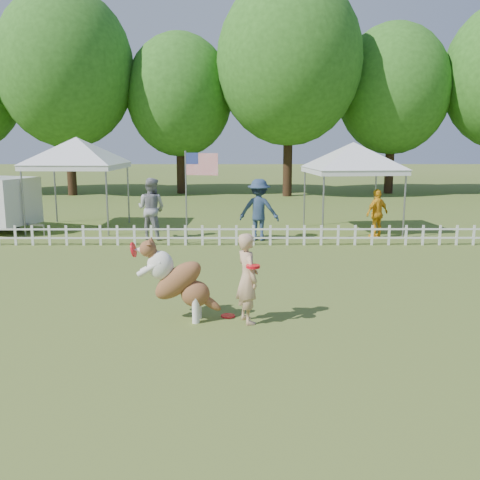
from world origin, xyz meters
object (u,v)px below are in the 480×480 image
at_px(canopy_tent_right, 352,189).
at_px(spectator_b, 259,210).
at_px(flag_pole, 186,198).
at_px(canopy_tent_left, 79,184).
at_px(handler, 247,278).
at_px(spectator_a, 151,209).
at_px(frisbee_on_turf, 228,316).
at_px(dog, 179,280).
at_px(spectator_c, 377,214).

height_order(canopy_tent_right, spectator_b, canopy_tent_right).
xyz_separation_m(canopy_tent_right, flag_pole, (-5.33, -1.98, -0.09)).
bearing_deg(canopy_tent_left, handler, -57.29).
bearing_deg(canopy_tent_left, spectator_a, -32.94).
relative_size(frisbee_on_turf, flag_pole, 0.09).
bearing_deg(handler, spectator_a, 0.02).
bearing_deg(dog, spectator_b, 81.82).
relative_size(dog, spectator_a, 0.74).
bearing_deg(handler, frisbee_on_turf, 29.39).
height_order(dog, flag_pole, flag_pole).
bearing_deg(canopy_tent_right, flag_pole, -165.44).
bearing_deg(spectator_c, frisbee_on_turf, 25.67).
relative_size(handler, spectator_c, 1.00).
distance_m(frisbee_on_turf, spectator_c, 8.98).
height_order(canopy_tent_left, spectator_b, canopy_tent_left).
distance_m(canopy_tent_right, flag_pole, 5.69).
height_order(frisbee_on_turf, spectator_c, spectator_c).
distance_m(dog, canopy_tent_left, 10.72).
relative_size(handler, frisbee_on_turf, 6.20).
relative_size(canopy_tent_left, spectator_c, 2.00).
bearing_deg(spectator_b, handler, 97.72).
bearing_deg(canopy_tent_left, flag_pole, -31.63).
relative_size(handler, canopy_tent_left, 0.50).
distance_m(canopy_tent_left, spectator_b, 6.58).
height_order(flag_pole, spectator_c, flag_pole).
xyz_separation_m(canopy_tent_right, spectator_a, (-6.49, -1.29, -0.51)).
bearing_deg(flag_pole, canopy_tent_right, 33.70).
height_order(dog, spectator_a, spectator_a).
distance_m(canopy_tent_right, spectator_c, 1.42).
bearing_deg(spectator_b, dog, 88.94).
xyz_separation_m(canopy_tent_left, spectator_a, (2.82, -2.01, -0.59)).
bearing_deg(spectator_c, dog, 21.96).
xyz_separation_m(handler, frisbee_on_turf, (-0.34, 0.29, -0.76)).
height_order(dog, spectator_b, spectator_b).
distance_m(canopy_tent_left, spectator_c, 10.10).
height_order(spectator_a, spectator_b, spectator_a).
bearing_deg(canopy_tent_right, canopy_tent_left, 169.73).
relative_size(frisbee_on_turf, spectator_b, 0.13).
height_order(handler, canopy_tent_left, canopy_tent_left).
bearing_deg(dog, flag_pole, 98.68).
distance_m(dog, canopy_tent_right, 10.19).
xyz_separation_m(spectator_b, spectator_c, (3.75, 0.42, -0.17)).
xyz_separation_m(dog, spectator_c, (5.39, 7.88, 0.07)).
distance_m(canopy_tent_right, spectator_a, 6.63).
xyz_separation_m(flag_pole, spectator_a, (-1.16, 0.69, -0.42)).
xyz_separation_m(canopy_tent_left, canopy_tent_right, (9.31, -0.72, -0.08)).
bearing_deg(flag_pole, frisbee_on_turf, -65.29).
distance_m(canopy_tent_right, spectator_b, 3.52).
distance_m(dog, flag_pole, 7.04).
bearing_deg(spectator_a, canopy_tent_right, -147.39).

